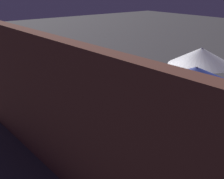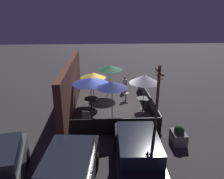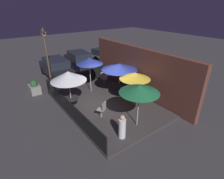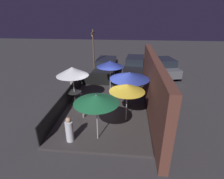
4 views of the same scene
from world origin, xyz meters
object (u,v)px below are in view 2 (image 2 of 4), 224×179
at_px(patio_umbrella_1, 144,79).
at_px(patio_umbrella_4, 110,67).
at_px(parked_car_1, 69,172).
at_px(patio_chair_1, 125,93).
at_px(patio_chair_0, 86,117).
at_px(dining_table_0, 91,101).
at_px(dining_table_1, 143,101).
at_px(patio_umbrella_3, 93,75).
at_px(patron_0, 125,84).
at_px(patio_umbrella_2, 112,85).
at_px(patio_umbrella_0, 91,81).
at_px(parked_car_0, 138,154).
at_px(planter_box, 179,135).
at_px(light_post, 157,108).

distance_m(patio_umbrella_1, patio_umbrella_4, 3.85).
bearing_deg(parked_car_1, patio_chair_1, -13.96).
relative_size(patio_umbrella_1, patio_chair_0, 2.51).
height_order(dining_table_0, dining_table_1, dining_table_0).
xyz_separation_m(patio_umbrella_3, parked_car_1, (-8.26, 0.64, -1.14)).
bearing_deg(patron_0, patio_umbrella_2, 62.89).
distance_m(patio_umbrella_2, dining_table_1, 2.98).
bearing_deg(patron_0, patio_umbrella_4, -0.76).
bearing_deg(patron_0, patio_umbrella_1, 90.45).
bearing_deg(dining_table_1, patron_0, 13.11).
relative_size(patio_chair_1, parked_car_1, 0.21).
relative_size(patio_umbrella_0, patio_umbrella_4, 1.04).
relative_size(patio_umbrella_1, dining_table_0, 2.63).
xyz_separation_m(patio_umbrella_4, parked_car_0, (-8.93, -0.73, -1.27)).
relative_size(patio_umbrella_3, planter_box, 2.14).
relative_size(patio_umbrella_0, parked_car_1, 0.51).
bearing_deg(patio_umbrella_3, light_post, -155.50).
relative_size(patio_umbrella_0, light_post, 0.55).
distance_m(dining_table_0, parked_car_0, 6.16).
distance_m(patio_umbrella_0, light_post, 5.61).
distance_m(patio_chair_0, parked_car_0, 4.35).
xyz_separation_m(patio_chair_1, parked_car_1, (-8.29, 2.91, 0.20)).
bearing_deg(patio_umbrella_3, dining_table_1, -117.44).
distance_m(dining_table_1, parked_car_0, 5.80).
xyz_separation_m(patio_umbrella_2, dining_table_1, (1.39, -2.09, -1.59)).
xyz_separation_m(patio_umbrella_1, patio_chair_1, (1.71, 0.97, -1.55)).
bearing_deg(patio_chair_1, planter_box, -8.95).
distance_m(patio_chair_0, patron_0, 6.13).
bearing_deg(patio_umbrella_0, patio_chair_0, 174.66).
height_order(patio_umbrella_2, planter_box, patio_umbrella_2).
height_order(dining_table_1, parked_car_1, parked_car_1).
distance_m(patio_chair_0, parked_car_1, 4.64).
relative_size(dining_table_1, light_post, 0.21).
bearing_deg(patio_umbrella_1, parked_car_1, 149.40).
bearing_deg(light_post, patio_chair_0, 50.06).
distance_m(patio_umbrella_3, patio_umbrella_4, 2.02).
relative_size(patio_umbrella_2, patio_chair_1, 2.51).
height_order(patio_umbrella_4, patio_chair_0, patio_umbrella_4).
bearing_deg(patron_0, parked_car_0, 74.45).
xyz_separation_m(dining_table_1, parked_car_0, (-5.65, 1.29, 0.12)).
height_order(dining_table_0, patron_0, patron_0).
relative_size(patron_0, light_post, 0.28).
height_order(dining_table_1, patron_0, patron_0).
distance_m(planter_box, parked_car_0, 3.09).
relative_size(patio_umbrella_3, dining_table_1, 2.33).
relative_size(patio_umbrella_0, patio_umbrella_1, 0.97).
relative_size(patio_umbrella_0, patio_chair_1, 2.38).
xyz_separation_m(dining_table_0, light_post, (-4.75, -2.98, 1.58)).
height_order(patio_chair_0, patron_0, patron_0).
distance_m(patio_umbrella_1, patio_chair_0, 4.35).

